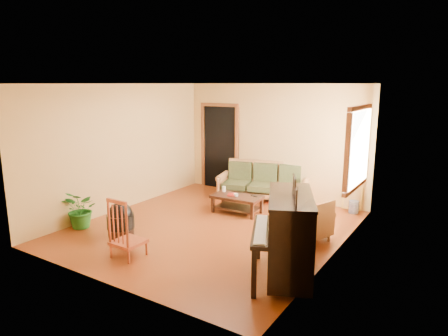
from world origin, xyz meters
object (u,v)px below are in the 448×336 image
Objects in this scene: footstool at (121,224)px; red_chair at (128,227)px; potted_plant at (82,209)px; sofa at (263,182)px; ceramic_crock at (354,207)px; coffee_table at (237,204)px; piano at (290,237)px; armchair at (307,220)px.

red_chair is at bearing -36.00° from footstool.
sofa is at bearing 59.79° from potted_plant.
footstool is at bearing -131.80° from ceramic_crock.
potted_plant is at bearing -130.51° from coffee_table.
piano is 2.44m from red_chair.
coffee_table is at bearing 109.76° from piano.
ceramic_crock is at bearing 41.83° from potted_plant.
potted_plant is (-3.97, -3.55, 0.23)m from ceramic_crock.
piano is 1.42× the size of red_chair.
sofa is at bearing 153.52° from armchair.
potted_plant is at bearing -173.14° from footstool.
red_chair is (-0.35, -3.81, 0.04)m from sofa.
coffee_table is at bearing 178.57° from armchair.
coffee_table is 2.15× the size of footstool.
sofa is at bearing -175.06° from ceramic_crock.
coffee_table is 3.00m from potted_plant.
ceramic_crock is at bearing 65.04° from piano.
red_chair is at bearing -109.98° from sofa.
red_chair is (0.73, -0.53, 0.25)m from footstool.
red_chair is 1.32× the size of potted_plant.
sofa is 3.73m from piano.
red_chair is at bearing -96.83° from coffee_table.
ceramic_crock is (2.35, 3.98, -0.34)m from red_chair.
potted_plant is at bearing -134.99° from sofa.
potted_plant is at bearing -137.36° from armchair.
armchair reaches higher than potted_plant.
footstool is (-1.06, -2.17, 0.04)m from coffee_table.
piano is at bearing 2.38° from footstool.
potted_plant is (-1.95, -2.28, 0.17)m from coffee_table.
coffee_table reaches higher than ceramic_crock.
armchair is at bearing 23.79° from potted_plant.
sofa reaches higher than ceramic_crock.
armchair is 0.56× the size of piano.
armchair is 1.59× the size of footstool.
sofa is 1.98× the size of coffee_table.
piano is 5.30× the size of ceramic_crock.
piano reaches higher than footstool.
piano is 1.87× the size of potted_plant.
footstool is 0.50× the size of red_chair.
coffee_table is 1.35× the size of armchair.
red_chair reaches higher than footstool.
coffee_table is 2.42m from footstool.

